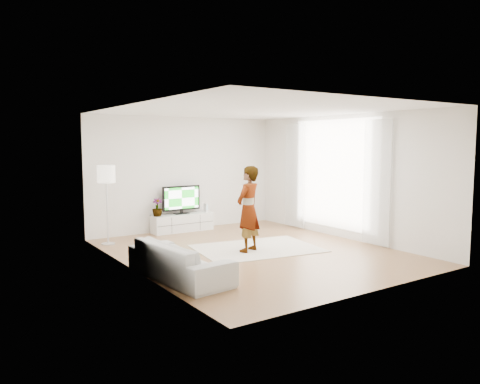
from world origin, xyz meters
TOP-DOWN VIEW (x-y plane):
  - floor at (0.00, 0.00)m, footprint 6.00×6.00m
  - ceiling at (0.00, 0.00)m, footprint 6.00×6.00m
  - wall_left at (-2.50, 0.00)m, footprint 0.02×6.00m
  - wall_right at (2.50, 0.00)m, footprint 0.02×6.00m
  - wall_back at (0.00, 3.00)m, footprint 5.00×0.02m
  - wall_front at (0.00, -3.00)m, footprint 5.00×0.02m
  - window at (2.48, 0.30)m, footprint 0.01×2.60m
  - curtain_near at (2.40, -1.00)m, footprint 0.04×0.70m
  - curtain_far at (2.40, 1.60)m, footprint 0.04×0.70m
  - media_console at (-0.21, 2.76)m, footprint 1.53×0.44m
  - television at (-0.21, 2.79)m, footprint 0.99×0.19m
  - game_console at (0.46, 2.76)m, footprint 0.06×0.16m
  - potted_plant at (-0.86, 2.77)m, footprint 0.30×0.30m
  - rug at (0.21, 0.20)m, footprint 2.69×2.13m
  - player at (-0.10, 0.07)m, footprint 0.73×0.63m
  - sofa at (-2.06, -0.82)m, footprint 1.00×2.10m
  - floor_lamp at (-2.20, 2.32)m, footprint 0.38×0.38m

SIDE VIEW (x-z plane):
  - floor at x=0.00m, z-range 0.00..0.00m
  - rug at x=0.21m, z-range 0.00..0.01m
  - media_console at x=-0.21m, z-range 0.00..0.43m
  - sofa at x=-2.06m, z-range 0.00..0.59m
  - game_console at x=0.46m, z-range 0.43..0.65m
  - potted_plant at x=-0.86m, z-range 0.43..0.86m
  - television at x=-0.21m, z-range 0.46..1.15m
  - player at x=-0.10m, z-range 0.01..1.71m
  - curtain_near at x=2.40m, z-range 0.05..2.65m
  - curtain_far at x=2.40m, z-range 0.05..2.65m
  - wall_left at x=-2.50m, z-range 0.00..2.80m
  - wall_right at x=2.50m, z-range 0.00..2.80m
  - wall_back at x=0.00m, z-range 0.00..2.80m
  - wall_front at x=0.00m, z-range 0.00..2.80m
  - floor_lamp at x=-2.20m, z-range 0.59..2.28m
  - window at x=2.48m, z-range 0.20..2.70m
  - ceiling at x=0.00m, z-range 2.80..2.80m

